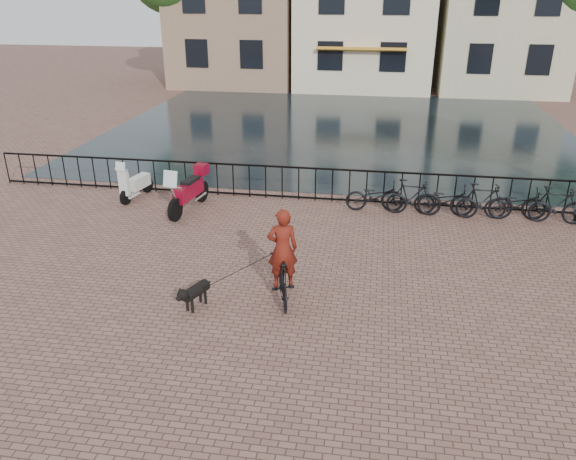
% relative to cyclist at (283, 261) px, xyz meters
% --- Properties ---
extents(ground, '(100.00, 100.00, 0.00)m').
position_rel_cyclist_xyz_m(ground, '(-0.03, -2.18, -0.88)').
color(ground, brown).
rests_on(ground, ground).
extents(canal_water, '(20.00, 20.00, 0.00)m').
position_rel_cyclist_xyz_m(canal_water, '(-0.03, 15.12, -0.88)').
color(canal_water, black).
rests_on(canal_water, ground).
extents(railing, '(20.00, 0.05, 1.02)m').
position_rel_cyclist_xyz_m(railing, '(-0.03, 5.82, -0.38)').
color(railing, black).
rests_on(railing, ground).
extents(cyclist, '(0.90, 1.76, 2.32)m').
position_rel_cyclist_xyz_m(cyclist, '(0.00, 0.00, 0.00)').
color(cyclist, black).
rests_on(cyclist, ground).
extents(dog, '(0.60, 0.92, 0.60)m').
position_rel_cyclist_xyz_m(dog, '(-1.65, -0.57, -0.58)').
color(dog, black).
rests_on(dog, ground).
extents(motorcycle, '(0.83, 2.13, 1.48)m').
position_rel_cyclist_xyz_m(motorcycle, '(-3.46, 4.43, -0.14)').
color(motorcycle, maroon).
rests_on(motorcycle, ground).
extents(scooter, '(0.68, 1.49, 1.33)m').
position_rel_cyclist_xyz_m(scooter, '(-5.35, 5.16, -0.21)').
color(scooter, silver).
rests_on(scooter, ground).
extents(parked_bike_0, '(1.73, 0.64, 0.90)m').
position_rel_cyclist_xyz_m(parked_bike_0, '(1.77, 5.22, -0.43)').
color(parked_bike_0, black).
rests_on(parked_bike_0, ground).
extents(parked_bike_1, '(1.71, 0.69, 1.00)m').
position_rel_cyclist_xyz_m(parked_bike_1, '(2.72, 5.22, -0.38)').
color(parked_bike_1, black).
rests_on(parked_bike_1, ground).
extents(parked_bike_2, '(1.77, 0.78, 0.90)m').
position_rel_cyclist_xyz_m(parked_bike_2, '(3.67, 5.22, -0.43)').
color(parked_bike_2, black).
rests_on(parked_bike_2, ground).
extents(parked_bike_3, '(1.68, 0.52, 1.00)m').
position_rel_cyclist_xyz_m(parked_bike_3, '(4.62, 5.22, -0.38)').
color(parked_bike_3, black).
rests_on(parked_bike_3, ground).
extents(parked_bike_4, '(1.74, 0.67, 0.90)m').
position_rel_cyclist_xyz_m(parked_bike_4, '(5.57, 5.22, -0.43)').
color(parked_bike_4, black).
rests_on(parked_bike_4, ground).
extents(parked_bike_5, '(1.72, 0.75, 1.00)m').
position_rel_cyclist_xyz_m(parked_bike_5, '(6.52, 5.22, -0.38)').
color(parked_bike_5, black).
rests_on(parked_bike_5, ground).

